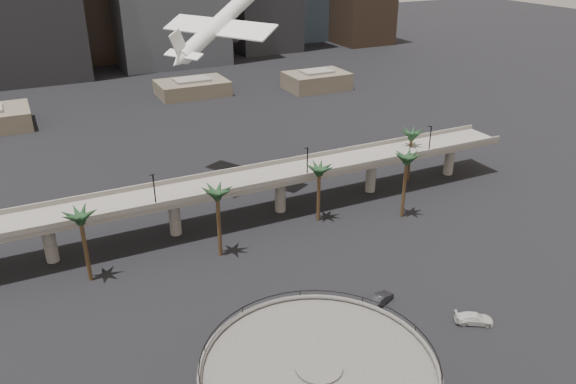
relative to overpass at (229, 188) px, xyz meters
name	(u,v)px	position (x,y,z in m)	size (l,w,h in m)	color
overpass	(229,188)	(0.00, 0.00, 0.00)	(130.00, 9.30, 14.70)	slate
palm_trees	(301,173)	(11.58, -7.82, 3.96)	(76.40, 18.40, 14.00)	#4A381F
low_buildings	(155,97)	(6.89, 87.30, -4.48)	(135.00, 27.50, 6.80)	brown
airborne_jet	(220,23)	(6.25, 18.31, 27.98)	(26.69, 25.71, 15.48)	white
car_a	(312,323)	(-0.94, -35.84, -6.57)	(1.82, 4.51, 1.54)	red
car_b	(381,299)	(11.30, -35.49, -6.51)	(1.75, 5.03, 1.66)	black
car_c	(474,318)	(20.86, -45.53, -6.54)	(2.25, 5.53, 1.60)	silver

